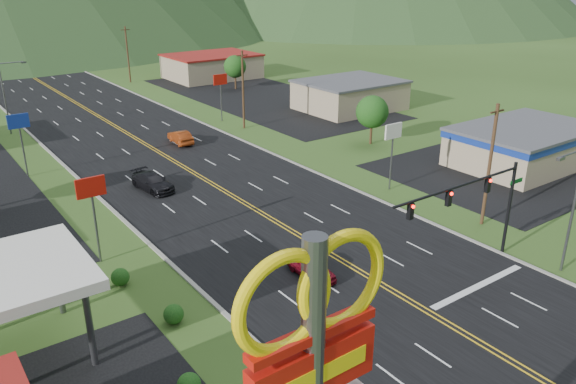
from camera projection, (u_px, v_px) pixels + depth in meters
traffic_signal at (477, 197)px, 37.27m from camera, size 13.10×0.43×7.00m
streetlight_east at (572, 202)px, 36.88m from camera, size 3.28×0.25×9.00m
streetlight_west at (7, 93)px, 69.59m from camera, size 3.28×0.25×9.00m
building_east_near at (525, 143)px, 59.50m from camera, size 15.40×10.40×4.10m
building_east_mid at (350, 95)px, 83.22m from camera, size 14.40×11.40×4.30m
building_east_far at (212, 66)px, 107.35m from camera, size 16.40×12.40×4.50m
pole_sign_west_a at (92, 196)px, 38.26m from camera, size 2.00×0.18×6.40m
pole_sign_west_b at (19, 128)px, 54.82m from camera, size 2.00×0.18×6.40m
pole_sign_east_a at (393, 138)px, 51.47m from camera, size 2.00×0.18×6.40m
pole_sign_east_b at (220, 84)px, 75.56m from camera, size 2.00×0.18×6.40m
tree_east_a at (372, 112)px, 65.84m from camera, size 3.84×3.84×5.82m
tree_east_b at (235, 67)px, 96.63m from camera, size 3.84×3.84×5.82m
utility_pole_a at (490, 165)px, 44.19m from camera, size 1.60×0.28×10.00m
utility_pole_b at (243, 89)px, 72.04m from camera, size 1.60×0.28×10.00m
utility_pole_c at (128, 54)px, 102.16m from camera, size 1.60×0.28×10.00m
utility_pole_d at (65, 35)px, 132.27m from camera, size 1.60×0.28×10.00m
car_red_near at (311, 267)px, 37.88m from camera, size 1.94×4.32×1.44m
car_dark_mid at (153, 182)px, 52.89m from camera, size 2.88×5.54×1.53m
car_red_far at (180, 137)px, 67.01m from camera, size 1.97×4.79×1.54m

